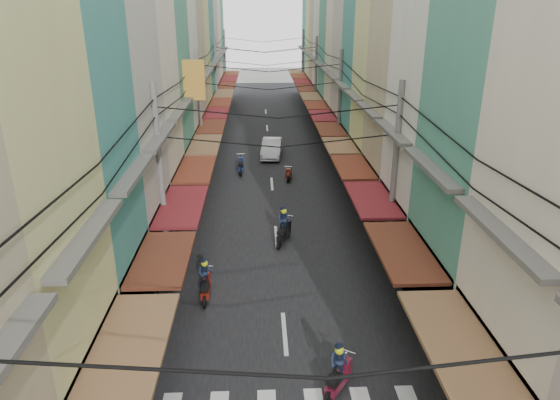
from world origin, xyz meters
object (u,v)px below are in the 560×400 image
object	(u,v)px
traffic_sign	(445,320)
market_umbrella	(501,307)
white_car	(272,156)
bicycle	(418,289)

from	to	relation	value
traffic_sign	market_umbrella	bearing A→B (deg)	4.56
white_car	market_umbrella	bearing A→B (deg)	-69.72
white_car	bicycle	xyz separation A→B (m)	(5.47, -19.67, 0.00)
bicycle	market_umbrella	xyz separation A→B (m)	(0.89, -4.84, 2.31)
market_umbrella	traffic_sign	size ratio (longest dim) A/B	0.96
bicycle	market_umbrella	size ratio (longest dim) A/B	0.64
white_car	bicycle	world-z (taller)	white_car
white_car	bicycle	size ratio (longest dim) A/B	2.87
market_umbrella	traffic_sign	world-z (taller)	traffic_sign
market_umbrella	traffic_sign	bearing A→B (deg)	-175.44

